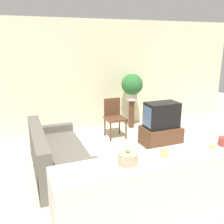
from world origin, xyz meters
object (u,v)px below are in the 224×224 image
Objects in this scene: television at (161,115)px; wooden_chair at (114,116)px; potted_plant at (132,85)px; decorative_bowl at (128,158)px; couch at (57,157)px.

television is 1.13m from wooden_chair.
television is at bearing -86.04° from potted_plant.
potted_plant reaches higher than decorative_bowl.
wooden_chair is 3.39m from decorative_bowl.
couch is 2.34m from television.
couch is 1.95m from wooden_chair.
potted_plant is 4.00m from decorative_bowl.
couch is at bearing 102.08° from decorative_bowl.
decorative_bowl is at bearing -128.80° from television.
television is at bearing 51.20° from decorative_bowl.
television is at bearing 8.66° from couch.
wooden_chair is 0.99m from potted_plant.
wooden_chair is 1.35× the size of potted_plant.
couch is at bearing -171.34° from television.
wooden_chair is (1.54, 1.19, 0.24)m from couch.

